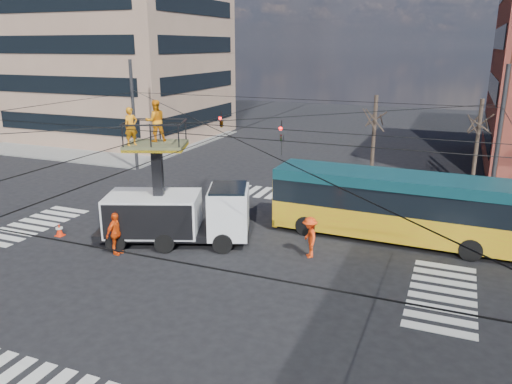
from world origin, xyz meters
The scene contains 11 objects.
ground centered at (0.00, 0.00, 0.00)m, with size 120.00×120.00×0.00m, color black.
sidewalk_nw centered at (-21.00, 21.00, 0.06)m, with size 18.00×18.00×0.12m, color slate.
crosswalks centered at (0.00, 0.00, 0.01)m, with size 22.40×22.40×0.02m, color silver, non-canonical shape.
overhead_network centered at (-0.07, 0.40, 4.29)m, with size 24.24×24.24×8.00m.
tree_a centered at (5.00, 13.50, 4.63)m, with size 2.00×2.00×6.00m.
tree_b centered at (11.00, 13.50, 4.63)m, with size 2.00×2.00×6.00m.
utility_truck centered at (-1.78, 0.74, 2.11)m, with size 7.36×4.64×6.62m.
city_bus centered at (7.52, 4.97, 1.72)m, with size 11.54×2.86×3.20m.
traffic_cone centered at (-7.59, -0.71, 0.31)m, with size 0.36×0.36×0.62m, color #FE2C0A.
worker_ground centered at (-3.63, -1.45, 0.96)m, with size 1.12×0.47×1.92m, color #FF5110.
flagger centered at (4.40, 1.48, 0.92)m, with size 1.18×0.68×1.83m, color #FF3F10.
Camera 1 is at (9.88, -18.16, 8.94)m, focal length 35.00 mm.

